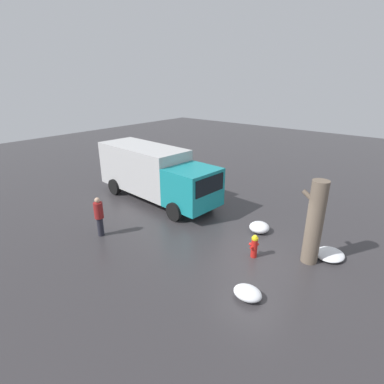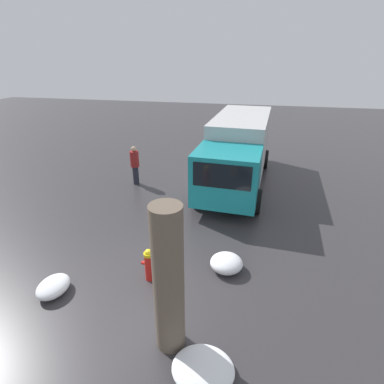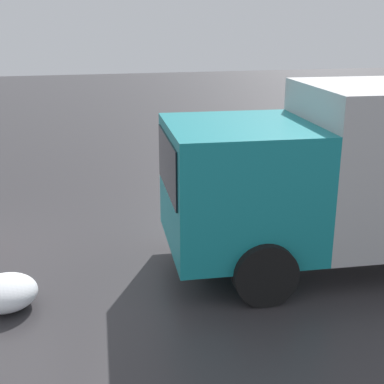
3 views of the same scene
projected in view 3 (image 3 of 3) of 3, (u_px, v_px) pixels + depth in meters
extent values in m
cube|color=teal|center=(238.00, 185.00, 8.05)|extent=(2.27, 2.40, 1.86)
cube|color=black|center=(167.00, 164.00, 7.76)|extent=(0.15, 1.90, 0.82)
cylinder|color=black|center=(265.00, 274.00, 7.29)|extent=(0.92, 0.34, 0.90)
cylinder|color=black|center=(227.00, 216.00, 9.42)|extent=(0.92, 0.34, 0.90)
cylinder|color=#23232D|center=(247.00, 168.00, 12.57)|extent=(0.26, 0.26, 0.82)
cylinder|color=maroon|center=(248.00, 137.00, 12.34)|extent=(0.38, 0.38, 0.69)
sphere|color=tan|center=(249.00, 117.00, 12.19)|extent=(0.22, 0.22, 0.22)
ellipsoid|color=white|center=(6.00, 293.00, 7.27)|extent=(0.86, 0.88, 0.44)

